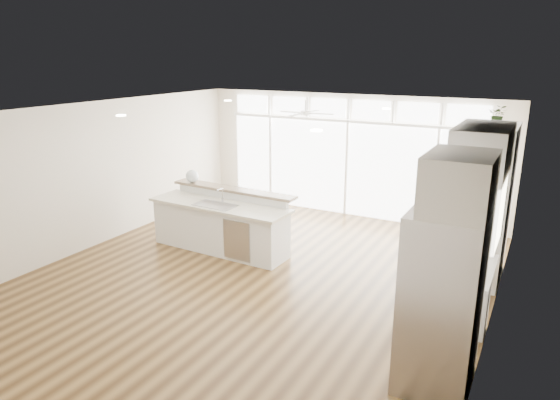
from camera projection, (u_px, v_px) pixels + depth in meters
The scene contains 24 objects.
floor at pixel (257, 279), 8.14m from camera, with size 7.00×8.00×0.02m, color #462E15.
ceiling at pixel (254, 112), 7.37m from camera, with size 7.00×8.00×0.02m, color silver.
wall_back at pixel (348, 155), 11.13m from camera, with size 7.00×0.04×2.70m, color silver.
wall_front at pixel (20, 311), 4.38m from camera, with size 7.00×0.04×2.70m, color silver.
wall_left at pixel (96, 175), 9.36m from camera, with size 0.04×8.00×2.70m, color silver.
wall_right at pixel (498, 237), 6.15m from camera, with size 0.04×8.00×2.70m, color silver.
glass_wall at pixel (347, 169), 11.16m from camera, with size 5.80×0.06×2.08m, color white.
transom_row at pixel (349, 109), 10.79m from camera, with size 5.90×0.06×0.40m, color white.
desk_window at pixel (499, 215), 6.37m from camera, with size 0.04×0.85×0.85m, color white.
ceiling_fan at pixel (306, 108), 10.03m from camera, with size 1.16×1.16×0.32m, color white.
recessed_lights at pixel (261, 112), 7.55m from camera, with size 3.40×3.00×0.02m, color #EFE9CB.
oven_cabinet at pixel (487, 204), 7.85m from camera, with size 0.64×1.20×2.50m, color white.
desk_nook at pixel (463, 292), 6.85m from camera, with size 0.72×1.30×0.76m, color white.
upper_cabinets at pixel (482, 151), 6.27m from camera, with size 0.64×1.30×0.64m, color white.
refrigerator at pixel (441, 301), 5.29m from camera, with size 0.76×0.90×2.00m, color #A8A8AC.
fridge_cabinet at pixel (459, 183), 4.90m from camera, with size 0.64×0.90×0.60m, color white.
framed_photos at pixel (503, 213), 6.93m from camera, with size 0.06×0.22×0.80m, color black.
kitchen_island at pixel (220, 222), 9.19m from camera, with size 2.75×1.04×1.09m, color white.
rug at pixel (438, 333), 6.55m from camera, with size 0.89×0.65×0.01m, color #311C0F.
office_chair at pixel (420, 275), 7.18m from camera, with size 0.49×0.45×0.94m, color black.
fishbowl at pixel (192, 176), 9.80m from camera, with size 0.25×0.25×0.25m, color silver.
monitor at pixel (461, 252), 6.72m from camera, with size 0.08×0.46×0.39m, color black.
keyboard at pixel (447, 263), 6.85m from camera, with size 0.13×0.34×0.02m, color silver.
potted_plant at pixel (498, 117), 7.46m from camera, with size 0.27×0.30×0.23m, color #385C27.
Camera 1 is at (3.88, -6.36, 3.52)m, focal length 32.00 mm.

